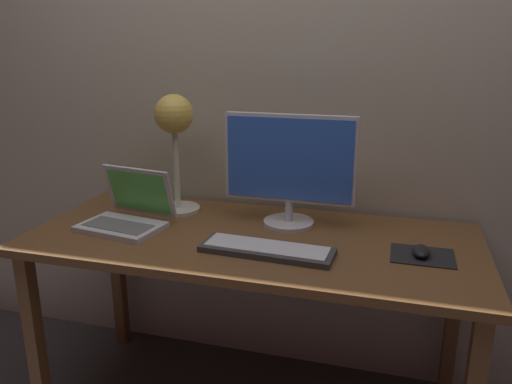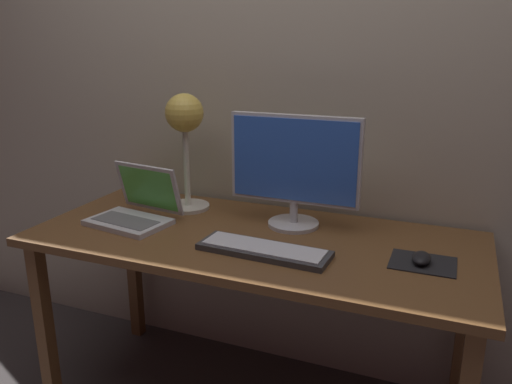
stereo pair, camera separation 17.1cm
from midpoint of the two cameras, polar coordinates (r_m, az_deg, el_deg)
back_wall at (r=2.08m, az=0.22°, el=13.64°), size 4.80×0.06×2.60m
desk at (r=1.85m, az=-3.16°, el=-7.24°), size 1.60×0.70×0.74m
monitor at (r=1.86m, az=1.17°, el=2.98°), size 0.49×0.19×0.42m
keyboard_main at (r=1.67m, az=-1.70°, el=-6.51°), size 0.45×0.16×0.03m
laptop at (r=1.99m, az=-16.39°, el=-1.95°), size 0.33×0.29×0.21m
desk_lamp at (r=2.03m, az=-11.54°, el=7.08°), size 0.18×0.18×0.47m
mousepad at (r=1.71m, az=15.47°, el=-6.96°), size 0.20×0.16×0.00m
mouse at (r=1.70m, az=15.32°, el=-6.46°), size 0.06×0.10×0.03m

